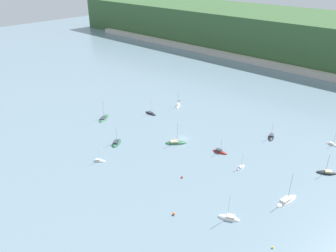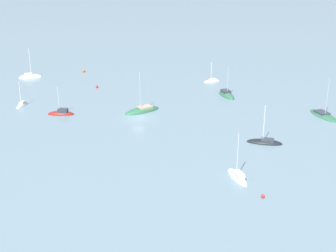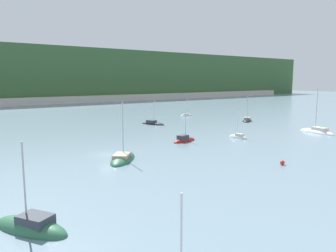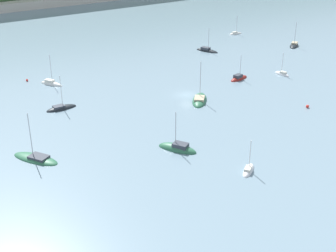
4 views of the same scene
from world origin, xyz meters
TOP-DOWN VIEW (x-y plane):
  - ground_plane at (0.00, 0.00)m, footprint 600.00×600.00m
  - sailboat_0 at (16.86, 1.38)m, footprint 6.00×3.04m
  - sailboat_2 at (50.64, 14.67)m, footprint 6.69×5.59m
  - sailboat_5 at (28.08, -2.12)m, footprint 1.55×4.56m
  - sailboat_6 at (0.40, -4.50)m, footprint 7.92×8.30m
  - sailboat_8 at (-16.32, -20.32)m, footprint 5.77×7.42m
  - sailboat_10 at (47.22, -8.10)m, footprint 4.04×9.25m
  - sailboat_11 at (25.35, 24.97)m, footprint 4.56×7.34m
  - sailboat_12 at (45.49, 35.50)m, footprint 4.82×1.93m
  - mooring_buoy_1 at (16.95, -20.11)m, footprint 0.66×0.66m

SIDE VIEW (x-z plane):
  - ground_plane at x=0.00m, z-range 0.00..0.00m
  - sailboat_6 at x=0.40m, z-range -4.77..4.91m
  - sailboat_5 at x=28.08m, z-range -3.08..3.25m
  - sailboat_12 at x=45.49m, z-range -3.19..3.36m
  - sailboat_8 at x=-16.32m, z-range -3.92..4.11m
  - sailboat_2 at x=50.64m, z-range -3.94..4.13m
  - sailboat_11 at x=25.35m, z-range -3.61..3.83m
  - sailboat_10 at x=47.22m, z-range -5.35..5.59m
  - sailboat_0 at x=16.86m, z-range -3.24..3.49m
  - mooring_buoy_1 at x=16.95m, z-range 0.00..0.66m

